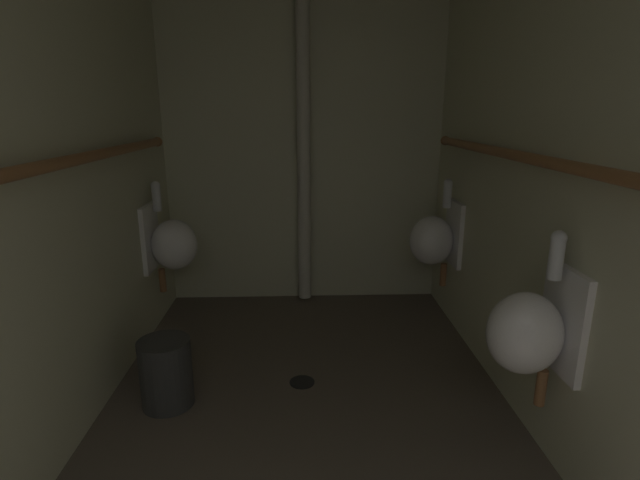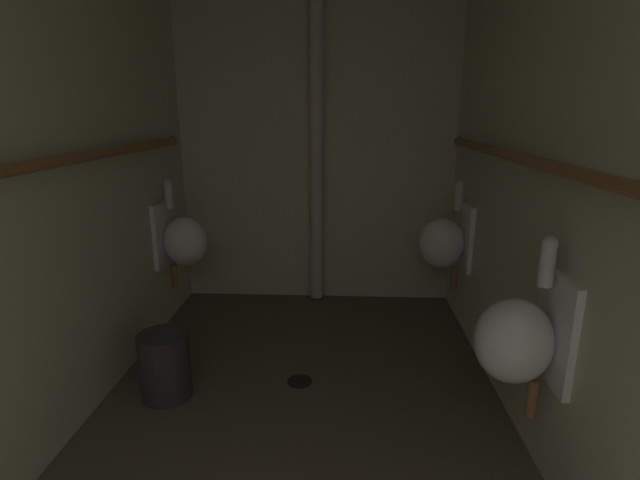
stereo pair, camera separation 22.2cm
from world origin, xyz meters
TOP-DOWN VIEW (x-y plane):
  - floor at (0.00, 1.97)m, footprint 2.20×4.06m
  - wall_right at (1.07, 1.97)m, footprint 0.06×4.06m
  - wall_back at (0.00, 3.97)m, footprint 2.20×0.06m
  - urinal_left_mid at (-0.89, 3.39)m, footprint 0.32×0.30m
  - urinal_right_mid at (0.89, 2.02)m, footprint 0.32×0.30m
  - urinal_right_far at (0.89, 3.43)m, footprint 0.32×0.30m
  - supply_pipe_left at (-0.98, 1.99)m, footprint 0.06×3.28m
  - supply_pipe_right at (0.98, 1.98)m, footprint 0.06×3.37m
  - standpipe_back_wall at (-0.00, 3.86)m, footprint 0.10×0.10m
  - floor_drain at (-0.03, 2.65)m, footprint 0.14×0.14m
  - waste_bin at (-0.72, 2.49)m, footprint 0.26×0.26m

SIDE VIEW (x-z plane):
  - floor at x=0.00m, z-range -0.08..0.00m
  - floor_drain at x=-0.03m, z-range 0.00..0.01m
  - waste_bin at x=-0.72m, z-range 0.00..0.35m
  - urinal_left_mid at x=-0.89m, z-range 0.23..0.99m
  - urinal_right_mid at x=0.89m, z-range 0.23..0.99m
  - urinal_right_far at x=0.89m, z-range 0.23..0.99m
  - wall_right at x=1.07m, z-range 0.00..2.48m
  - wall_back at x=0.00m, z-range 0.00..2.48m
  - standpipe_back_wall at x=0.00m, z-range 0.02..2.46m
  - supply_pipe_left at x=-0.98m, z-range 1.23..1.29m
  - supply_pipe_right at x=0.98m, z-range 1.23..1.29m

